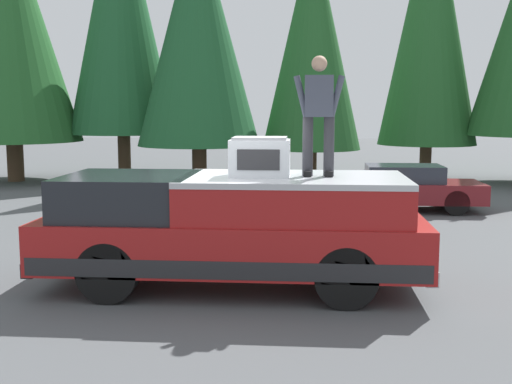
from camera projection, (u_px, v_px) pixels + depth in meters
ground_plane at (215, 282)px, 9.70m from camera, size 90.00×90.00×0.00m
pickup_truck at (233, 229)px, 9.30m from camera, size 2.01×5.54×1.65m
compressor_unit at (260, 157)px, 9.09m from camera, size 0.65×0.84×0.56m
person_on_truck_bed at (319, 113)px, 9.02m from camera, size 0.29×0.72×1.69m
parked_car_maroon at (401, 188)px, 16.36m from camera, size 1.64×4.10×1.16m
conifer_left at (430, 18)px, 22.74m from camera, size 3.53×3.53×10.26m
conifer_center_left at (312, 39)px, 21.87m from camera, size 3.42×3.42×8.70m
conifer_center_right at (198, 32)px, 21.41m from camera, size 4.17×4.17×8.96m
conifer_right at (120, 8)px, 22.62m from camera, size 3.82×3.82×10.58m
conifer_far_right at (9, 22)px, 22.17m from camera, size 4.77×4.77×9.70m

